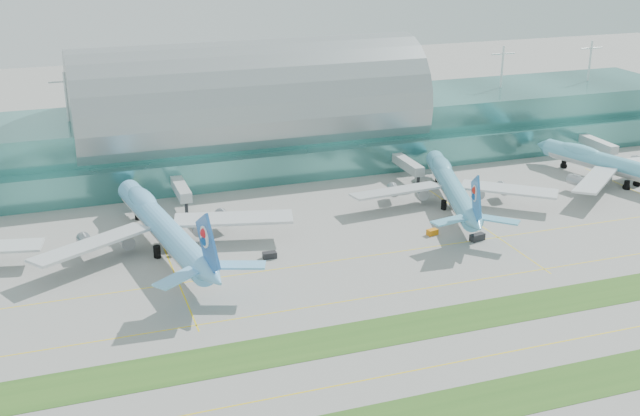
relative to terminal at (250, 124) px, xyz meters
name	(u,v)px	position (x,y,z in m)	size (l,w,h in m)	color
ground	(405,333)	(-0.01, -128.79, -14.23)	(700.00, 700.00, 0.00)	gray
terminal	(250,124)	(0.00, 0.00, 0.00)	(340.00, 69.10, 36.00)	#3D7A75
grass_strip_near	(471,405)	(-0.01, -156.79, -14.19)	(420.00, 12.00, 0.08)	#2D591E
grass_strip_far	(401,328)	(-0.01, -126.79, -14.19)	(420.00, 12.00, 0.08)	#2D591E
taxiline_b	(436,366)	(-0.01, -142.79, -14.22)	(420.00, 0.35, 0.01)	yellow
taxiline_c	(373,297)	(-0.01, -110.79, -14.22)	(420.00, 0.35, 0.01)	yellow
taxiline_d	(339,260)	(-0.01, -88.79, -14.22)	(420.00, 0.35, 0.01)	yellow
airliner_b	(162,225)	(-41.31, -66.61, -7.42)	(69.86, 79.99, 22.06)	#6FBEF4
airliner_c	(451,186)	(46.55, -61.05, -8.15)	(60.39, 70.00, 19.71)	#5FB0D1
airliner_d	(622,166)	(108.07, -62.26, -8.03)	(61.32, 71.14, 20.08)	#64BFDC
gse_c	(200,265)	(-34.63, -81.28, -13.50)	(3.76, 1.74, 1.45)	black
gse_d	(270,255)	(-16.48, -81.59, -13.42)	(3.52, 2.02, 1.62)	black
gse_e	(432,232)	(30.26, -81.22, -13.44)	(2.97, 1.85, 1.58)	orange
gse_f	(477,237)	(39.96, -88.83, -13.30)	(4.27, 1.89, 1.86)	black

